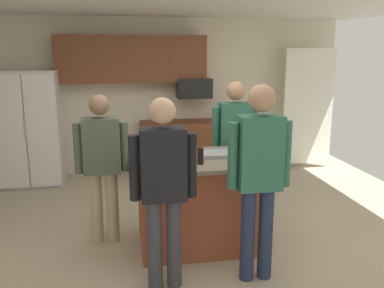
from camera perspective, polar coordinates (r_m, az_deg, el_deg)
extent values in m
plane|color=#B7A88E|center=(4.71, -1.59, -12.98)|extent=(7.04, 7.04, 0.00)
cube|color=beige|center=(7.06, -5.00, 6.71)|extent=(6.40, 0.10, 2.60)
cube|color=white|center=(7.40, 15.89, 4.99)|extent=(0.90, 0.06, 2.00)
cube|color=brown|center=(6.80, -8.39, 11.67)|extent=(2.40, 0.35, 0.75)
sphere|color=#4C3823|center=(6.66, -3.06, 11.76)|extent=(0.04, 0.04, 0.04)
cube|color=brown|center=(6.97, 0.28, -0.41)|extent=(1.80, 0.60, 0.90)
sphere|color=#4C3823|center=(6.77, 4.51, -0.87)|extent=(0.04, 0.04, 0.04)
cube|color=white|center=(6.84, -21.56, 2.14)|extent=(0.91, 0.70, 1.77)
cube|color=white|center=(6.54, -24.14, 1.45)|extent=(0.43, 0.04, 1.69)
cube|color=white|center=(6.44, -20.20, 1.63)|extent=(0.43, 0.04, 1.69)
cylinder|color=#B2B2B7|center=(6.44, -22.31, 2.26)|extent=(0.02, 0.02, 0.35)
cube|color=black|center=(6.83, 0.26, 7.81)|extent=(0.56, 0.40, 0.32)
cube|color=#9E4C33|center=(4.40, 0.68, -8.33)|extent=(1.21, 0.83, 0.93)
cube|color=gray|center=(4.25, 0.70, -2.24)|extent=(1.35, 0.97, 0.04)
cylinder|color=#232D4C|center=(3.80, 7.77, -12.48)|extent=(0.13, 0.13, 0.87)
cylinder|color=#232D4C|center=(3.86, 10.24, -12.21)|extent=(0.13, 0.13, 0.87)
cube|color=#2D6651|center=(3.57, 9.44, -1.25)|extent=(0.38, 0.22, 0.65)
sphere|color=tan|center=(3.49, 9.73, 6.32)|extent=(0.24, 0.24, 0.24)
cylinder|color=#2D6651|center=(3.51, 5.73, -1.70)|extent=(0.09, 0.09, 0.59)
cylinder|color=#2D6651|center=(3.66, 12.98, -1.34)|extent=(0.09, 0.09, 0.59)
cylinder|color=#4C5166|center=(5.15, 4.91, -5.76)|extent=(0.13, 0.13, 0.83)
cylinder|color=#4C5166|center=(5.19, 6.73, -5.64)|extent=(0.13, 0.13, 0.83)
cube|color=#2D6651|center=(4.99, 6.01, 2.21)|extent=(0.38, 0.22, 0.62)
sphere|color=tan|center=(4.92, 6.14, 7.39)|extent=(0.22, 0.22, 0.22)
cylinder|color=#2D6651|center=(4.93, 3.32, 1.92)|extent=(0.09, 0.09, 0.56)
cylinder|color=#2D6651|center=(5.06, 8.62, 2.08)|extent=(0.09, 0.09, 0.56)
cylinder|color=#383842|center=(3.67, -5.23, -13.80)|extent=(0.13, 0.13, 0.82)
cylinder|color=#383842|center=(3.69, -2.52, -13.63)|extent=(0.13, 0.13, 0.82)
cube|color=black|center=(3.42, -4.05, -2.88)|extent=(0.38, 0.22, 0.62)
sphere|color=tan|center=(3.32, -4.17, 4.60)|extent=(0.22, 0.22, 0.22)
cylinder|color=black|center=(3.41, -8.07, -3.36)|extent=(0.09, 0.09, 0.55)
cylinder|color=black|center=(3.46, -0.08, -3.00)|extent=(0.09, 0.09, 0.55)
cylinder|color=tan|center=(4.60, -13.20, -8.67)|extent=(0.13, 0.13, 0.79)
cylinder|color=tan|center=(4.59, -11.06, -8.60)|extent=(0.13, 0.13, 0.79)
cube|color=#4C5647|center=(4.39, -12.55, -0.24)|extent=(0.38, 0.22, 0.59)
sphere|color=#8C664C|center=(4.32, -12.83, 5.35)|extent=(0.21, 0.21, 0.21)
cylinder|color=#4C5647|center=(4.41, -15.65, -0.62)|extent=(0.09, 0.09, 0.53)
cylinder|color=#4C5647|center=(4.39, -9.41, -0.38)|extent=(0.09, 0.09, 0.53)
cylinder|color=black|center=(4.23, 7.32, -1.07)|extent=(0.06, 0.06, 0.15)
cylinder|color=black|center=(4.19, -3.37, -1.20)|extent=(0.06, 0.06, 0.14)
cylinder|color=black|center=(4.04, -2.83, -1.71)|extent=(0.06, 0.06, 0.14)
cylinder|color=black|center=(4.01, 1.18, -1.68)|extent=(0.07, 0.07, 0.16)
cylinder|color=white|center=(4.27, -4.34, -1.17)|extent=(0.08, 0.08, 0.11)
torus|color=white|center=(4.28, -3.62, -1.07)|extent=(0.06, 0.01, 0.06)
cylinder|color=black|center=(4.59, 6.50, 0.02)|extent=(0.06, 0.06, 0.15)
cube|color=#B7B7BC|center=(4.32, 2.69, -1.60)|extent=(0.44, 0.30, 0.02)
cube|color=#A8A8AD|center=(4.31, 2.69, -1.34)|extent=(0.44, 0.30, 0.02)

